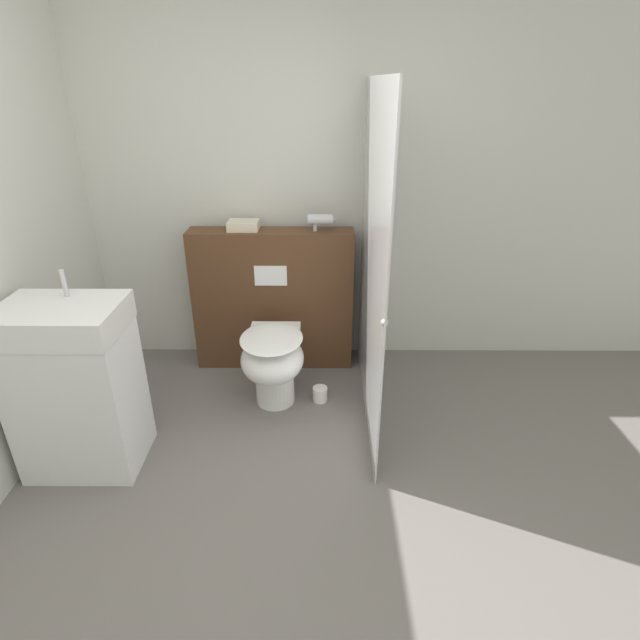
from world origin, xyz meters
TOP-DOWN VIEW (x-y plane):
  - ground_plane at (0.00, 0.00)m, footprint 12.00×12.00m
  - wall_back at (0.00, 2.08)m, footprint 8.00×0.06m
  - partition_panel at (-0.08, 1.88)m, footprint 1.13×0.22m
  - shower_glass at (0.55, 1.33)m, footprint 0.04×1.45m
  - toilet at (-0.04, 1.32)m, footprint 0.39×0.57m
  - sink_vanity at (-1.01, 0.79)m, footprint 0.59×0.43m
  - hair_drier at (0.26, 1.87)m, footprint 0.19×0.07m
  - folded_towel at (-0.26, 1.90)m, footprint 0.20×0.15m
  - spare_toilet_roll at (0.26, 1.37)m, footprint 0.10×0.10m

SIDE VIEW (x-z plane):
  - ground_plane at x=0.00m, z-range 0.00..0.00m
  - spare_toilet_roll at x=0.26m, z-range 0.00..0.10m
  - toilet at x=-0.04m, z-range 0.06..0.58m
  - sink_vanity at x=-1.01m, z-range -0.07..1.01m
  - partition_panel at x=-0.08m, z-range 0.00..1.01m
  - shower_glass at x=0.55m, z-range 0.00..1.94m
  - folded_towel at x=-0.26m, z-range 1.01..1.07m
  - hair_drier at x=0.26m, z-range 1.03..1.14m
  - wall_back at x=0.00m, z-range 0.00..2.50m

